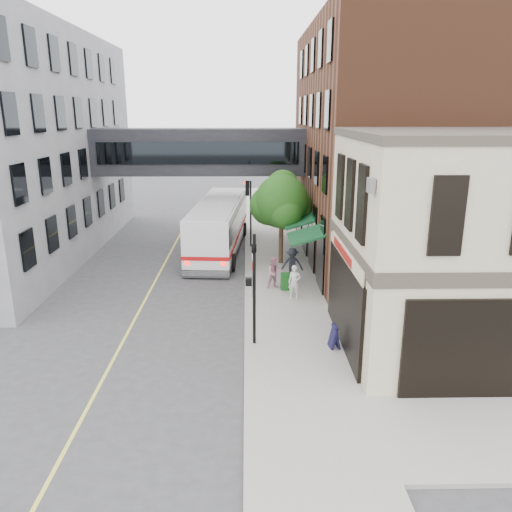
{
  "coord_description": "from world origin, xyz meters",
  "views": [
    {
      "loc": [
        0.11,
        -16.27,
        9.11
      ],
      "look_at": [
        0.5,
        3.88,
        3.24
      ],
      "focal_mm": 35.0,
      "sensor_mm": 36.0,
      "label": 1
    }
  ],
  "objects_px": {
    "bus": "(219,224)",
    "sandwich_board": "(334,336)",
    "newspaper_box": "(285,281)",
    "pedestrian_c": "(292,264)",
    "pedestrian_a": "(294,282)",
    "pedestrian_b": "(274,273)"
  },
  "relations": [
    {
      "from": "sandwich_board",
      "to": "pedestrian_c",
      "type": "bearing_deg",
      "value": 88.92
    },
    {
      "from": "pedestrian_b",
      "to": "pedestrian_c",
      "type": "height_order",
      "value": "pedestrian_c"
    },
    {
      "from": "pedestrian_a",
      "to": "pedestrian_c",
      "type": "relative_size",
      "value": 0.91
    },
    {
      "from": "newspaper_box",
      "to": "sandwich_board",
      "type": "height_order",
      "value": "sandwich_board"
    },
    {
      "from": "bus",
      "to": "pedestrian_c",
      "type": "distance_m",
      "value": 8.05
    },
    {
      "from": "sandwich_board",
      "to": "pedestrian_b",
      "type": "bearing_deg",
      "value": 98.12
    },
    {
      "from": "pedestrian_c",
      "to": "sandwich_board",
      "type": "xyz_separation_m",
      "value": [
        0.95,
        -8.08,
        -0.46
      ]
    },
    {
      "from": "pedestrian_a",
      "to": "newspaper_box",
      "type": "relative_size",
      "value": 1.9
    },
    {
      "from": "pedestrian_a",
      "to": "sandwich_board",
      "type": "distance_m",
      "value": 5.53
    },
    {
      "from": "bus",
      "to": "pedestrian_b",
      "type": "distance_m",
      "value": 8.59
    },
    {
      "from": "pedestrian_b",
      "to": "newspaper_box",
      "type": "relative_size",
      "value": 1.89
    },
    {
      "from": "pedestrian_c",
      "to": "sandwich_board",
      "type": "bearing_deg",
      "value": -75.54
    },
    {
      "from": "pedestrian_c",
      "to": "newspaper_box",
      "type": "xyz_separation_m",
      "value": [
        -0.48,
        -1.41,
        -0.48
      ]
    },
    {
      "from": "pedestrian_a",
      "to": "sandwich_board",
      "type": "bearing_deg",
      "value": -67.16
    },
    {
      "from": "pedestrian_c",
      "to": "pedestrian_b",
      "type": "bearing_deg",
      "value": -124.45
    },
    {
      "from": "bus",
      "to": "newspaper_box",
      "type": "bearing_deg",
      "value": -64.85
    },
    {
      "from": "bus",
      "to": "sandwich_board",
      "type": "distance_m",
      "value": 15.79
    },
    {
      "from": "pedestrian_b",
      "to": "pedestrian_c",
      "type": "bearing_deg",
      "value": 31.76
    },
    {
      "from": "pedestrian_b",
      "to": "pedestrian_c",
      "type": "distance_m",
      "value": 1.54
    },
    {
      "from": "newspaper_box",
      "to": "pedestrian_c",
      "type": "bearing_deg",
      "value": 67.82
    },
    {
      "from": "pedestrian_a",
      "to": "pedestrian_b",
      "type": "bearing_deg",
      "value": 132.11
    },
    {
      "from": "pedestrian_a",
      "to": "pedestrian_c",
      "type": "bearing_deg",
      "value": 98.87
    }
  ]
}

